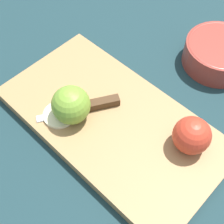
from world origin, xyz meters
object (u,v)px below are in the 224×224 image
apple_half_right (71,105)px  bowl (219,53)px  apple_half_left (192,136)px  knife (94,105)px

apple_half_right → bowl: bearing=103.3°
apple_half_left → bowl: bearing=136.8°
apple_half_left → apple_half_right: (0.20, 0.08, 0.00)m
apple_half_left → knife: apple_half_left is taller
apple_half_right → knife: apple_half_right is taller
apple_half_right → knife: 0.05m
bowl → knife: bearing=66.4°
knife → apple_half_left: bearing=139.2°
bowl → apple_half_right: bearing=66.2°
apple_half_left → knife: bearing=-135.5°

